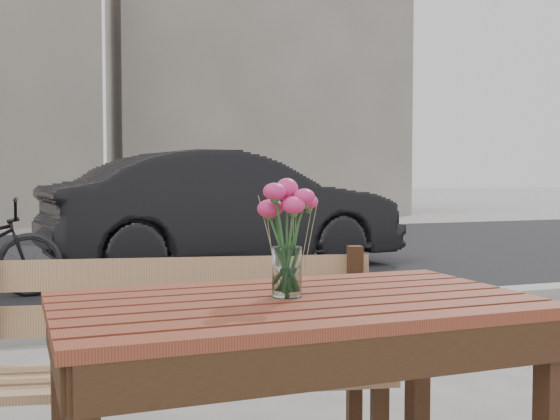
% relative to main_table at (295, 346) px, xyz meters
% --- Properties ---
extents(street, '(30.00, 8.12, 0.12)m').
position_rel_main_table_xyz_m(street, '(-0.14, 5.01, -0.58)').
color(street, black).
rests_on(street, ground).
extents(backdrop_buildings, '(15.50, 4.00, 8.00)m').
position_rel_main_table_xyz_m(backdrop_buildings, '(0.03, 14.34, 3.00)').
color(backdrop_buildings, gray).
rests_on(backdrop_buildings, ground).
extents(main_table, '(1.18, 0.70, 0.73)m').
position_rel_main_table_xyz_m(main_table, '(0.00, 0.00, 0.00)').
color(main_table, brown).
rests_on(main_table, ground).
extents(main_bench, '(1.35, 0.64, 0.81)m').
position_rel_main_table_xyz_m(main_bench, '(-0.18, 0.57, -0.12)').
color(main_bench, '#9F8152').
rests_on(main_bench, ground).
extents(main_vase, '(0.16, 0.16, 0.30)m').
position_rel_main_table_xyz_m(main_vase, '(-0.01, 0.03, 0.30)').
color(main_vase, white).
rests_on(main_vase, main_table).
extents(parked_car, '(3.98, 1.79, 1.27)m').
position_rel_main_table_xyz_m(parked_car, '(1.43, 5.73, 0.03)').
color(parked_car, black).
rests_on(parked_car, ground).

